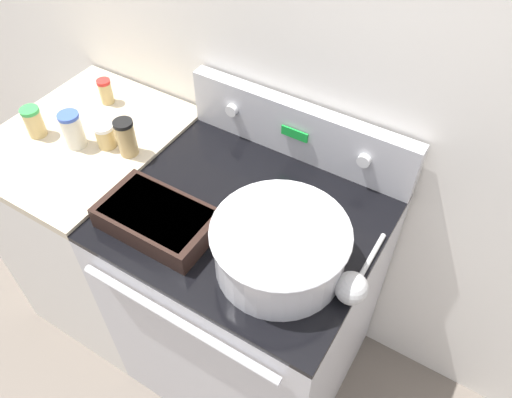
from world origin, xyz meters
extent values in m
cube|color=silver|center=(0.00, 0.70, 1.25)|extent=(8.00, 0.05, 2.50)
cube|color=#BCBCC1|center=(0.00, 0.33, 0.44)|extent=(0.76, 0.66, 0.89)
cube|color=black|center=(0.00, 0.33, 0.90)|extent=(0.76, 0.66, 0.02)
cylinder|color=silver|center=(0.00, -0.02, 0.83)|extent=(0.62, 0.02, 0.02)
cube|color=#BCBCC1|center=(0.00, 0.64, 1.00)|extent=(0.76, 0.05, 0.19)
cylinder|color=white|center=(-0.23, 0.60, 1.01)|extent=(0.04, 0.02, 0.04)
cylinder|color=white|center=(0.23, 0.60, 1.01)|extent=(0.04, 0.02, 0.04)
cube|color=green|center=(0.00, 0.61, 1.01)|extent=(0.09, 0.01, 0.03)
cube|color=silver|center=(-0.65, 0.33, 0.44)|extent=(0.54, 0.66, 0.89)
cube|color=beige|center=(-0.65, 0.33, 0.90)|extent=(0.54, 0.66, 0.03)
cylinder|color=silver|center=(0.17, 0.22, 0.98)|extent=(0.34, 0.34, 0.15)
torus|color=silver|center=(0.17, 0.22, 1.05)|extent=(0.35, 0.35, 0.01)
cylinder|color=beige|center=(0.17, 0.22, 1.03)|extent=(0.31, 0.31, 0.02)
cube|color=black|center=(-0.19, 0.16, 0.94)|extent=(0.32, 0.19, 0.07)
cube|color=#B2894C|center=(-0.19, 0.16, 0.95)|extent=(0.28, 0.17, 0.04)
cylinder|color=#B7B7B7|center=(0.37, 0.34, 0.91)|extent=(0.01, 0.23, 0.01)
sphere|color=#B7B7B7|center=(0.37, 0.23, 0.95)|extent=(0.08, 0.08, 0.08)
cylinder|color=tan|center=(-0.45, 0.35, 0.97)|extent=(0.06, 0.06, 0.11)
cylinder|color=black|center=(-0.45, 0.35, 1.04)|extent=(0.06, 0.06, 0.01)
cylinder|color=tan|center=(-0.54, 0.34, 0.95)|extent=(0.06, 0.06, 0.07)
cylinder|color=white|center=(-0.54, 0.34, 0.99)|extent=(0.06, 0.06, 0.01)
cylinder|color=beige|center=(-0.63, 0.29, 0.97)|extent=(0.06, 0.06, 0.11)
cylinder|color=#3856B7|center=(-0.63, 0.29, 1.03)|extent=(0.07, 0.07, 0.01)
cylinder|color=tan|center=(-0.70, 0.52, 0.96)|extent=(0.05, 0.05, 0.08)
cylinder|color=red|center=(-0.70, 0.52, 1.00)|extent=(0.05, 0.05, 0.01)
cylinder|color=tan|center=(-0.78, 0.26, 0.96)|extent=(0.06, 0.06, 0.09)
cylinder|color=green|center=(-0.78, 0.26, 1.02)|extent=(0.06, 0.06, 0.01)
camera|label=1|loc=(0.52, -0.46, 1.99)|focal=35.00mm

